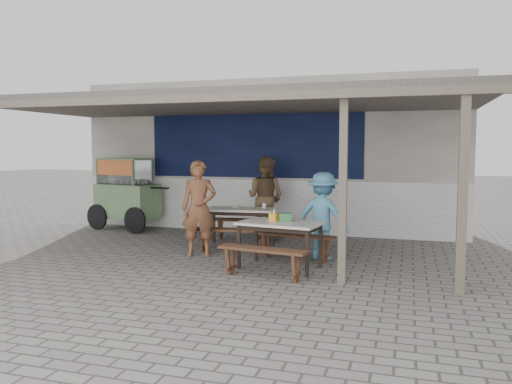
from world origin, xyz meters
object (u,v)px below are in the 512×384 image
object	(u,v)px
bench_left_wall	(247,224)
patron_right_table	(323,216)
patron_wall_side	(265,198)
tissue_box	(274,217)
bench_right_wall	(295,241)
bench_left_street	(233,235)
condiment_bowl	(235,206)
patron_street_side	(199,208)
bench_right_street	(262,256)
condiment_jar	(264,205)
table_left	(240,212)
vendor_cart	(126,191)
donation_box	(285,217)
table_right	(280,227)

from	to	relation	value
bench_left_wall	patron_right_table	bearing A→B (deg)	-41.45
patron_wall_side	tissue_box	world-z (taller)	patron_wall_side
bench_right_wall	bench_left_street	bearing A→B (deg)	177.90
condiment_bowl	patron_street_side	bearing A→B (deg)	-103.61
bench_right_street	condiment_jar	distance (m)	2.59
table_left	patron_wall_side	size ratio (longest dim) A/B	0.80
vendor_cart	condiment_jar	world-z (taller)	vendor_cart
tissue_box	condiment_jar	world-z (taller)	tissue_box
tissue_box	donation_box	size ratio (longest dim) A/B	0.62
table_left	patron_wall_side	xyz separation A→B (m)	(0.22, 0.99, 0.20)
patron_right_table	condiment_bowl	size ratio (longest dim) A/B	8.05
patron_right_table	condiment_bowl	distance (m)	2.01
bench_right_wall	patron_right_table	bearing A→B (deg)	38.97
donation_box	bench_right_street	bearing A→B (deg)	-102.80
patron_street_side	table_right	bearing A→B (deg)	-34.80
condiment_bowl	table_left	bearing A→B (deg)	-41.30
bench_left_street	bench_left_wall	bearing A→B (deg)	90.00
bench_left_street	patron_street_side	size ratio (longest dim) A/B	0.85
bench_left_street	patron_wall_side	xyz separation A→B (m)	(0.15, 1.63, 0.54)
bench_right_street	donation_box	bearing A→B (deg)	85.78
table_left	condiment_bowl	size ratio (longest dim) A/B	7.46
table_right	vendor_cart	xyz separation A→B (m)	(-4.44, 2.71, 0.24)
vendor_cart	bench_right_wall	bearing A→B (deg)	-12.70
patron_street_side	table_left	bearing A→B (deg)	49.92
bench_left_street	patron_right_table	size ratio (longest dim) A/B	0.96
bench_left_street	patron_wall_side	bearing A→B (deg)	78.07
table_right	bench_right_street	bearing A→B (deg)	-90.00
bench_right_wall	tissue_box	xyz separation A→B (m)	(-0.22, -0.58, 0.48)
patron_right_table	tissue_box	size ratio (longest dim) A/B	12.28
patron_wall_side	patron_right_table	world-z (taller)	patron_wall_side
vendor_cart	condiment_jar	distance (m)	3.77
vendor_cart	donation_box	distance (m)	5.22
bench_left_wall	donation_box	bearing A→B (deg)	-64.04
bench_right_street	condiment_jar	size ratio (longest dim) A/B	17.14
condiment_bowl	table_right	bearing A→B (deg)	-51.05
bench_left_wall	condiment_bowl	distance (m)	0.67
bench_left_street	patron_right_table	distance (m)	1.70
condiment_jar	condiment_bowl	distance (m)	0.57
vendor_cart	tissue_box	distance (m)	5.06
bench_left_wall	patron_wall_side	xyz separation A→B (m)	(0.30, 0.35, 0.54)
tissue_box	condiment_bowl	bearing A→B (deg)	127.62
table_left	condiment_jar	world-z (taller)	condiment_jar
condiment_jar	patron_wall_side	bearing A→B (deg)	103.99
bench_left_street	condiment_jar	distance (m)	1.07
bench_left_street	bench_right_street	world-z (taller)	same
bench_right_street	patron_right_table	distance (m)	1.74
table_right	patron_street_side	world-z (taller)	patron_street_side
table_right	donation_box	size ratio (longest dim) A/B	6.87
tissue_box	vendor_cart	bearing A→B (deg)	148.58
donation_box	condiment_jar	size ratio (longest dim) A/B	2.45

